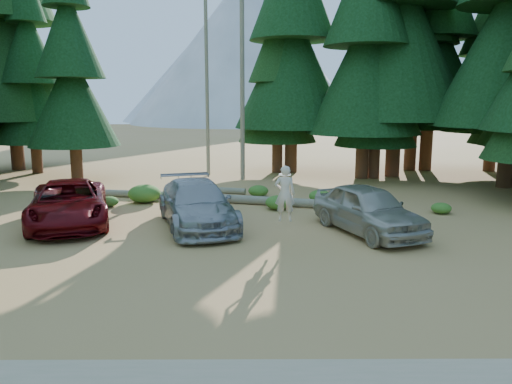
# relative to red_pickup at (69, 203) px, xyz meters

# --- Properties ---
(ground) EXTENTS (160.00, 160.00, 0.00)m
(ground) POSITION_rel_red_pickup_xyz_m (4.95, -4.40, -0.76)
(ground) COLOR #AF874A
(ground) RESTS_ON ground
(forest_belt_north) EXTENTS (36.00, 7.00, 22.00)m
(forest_belt_north) POSITION_rel_red_pickup_xyz_m (4.95, 10.60, -0.76)
(forest_belt_north) COLOR black
(forest_belt_north) RESTS_ON ground
(snag_front) EXTENTS (0.24, 0.24, 12.00)m
(snag_front) POSITION_rel_red_pickup_xyz_m (5.75, 10.10, 5.24)
(snag_front) COLOR #6D6857
(snag_front) RESTS_ON ground
(snag_back) EXTENTS (0.20, 0.20, 10.00)m
(snag_back) POSITION_rel_red_pickup_xyz_m (3.75, 11.60, 4.24)
(snag_back) COLOR #6D6857
(snag_back) RESTS_ON ground
(mountain_peak) EXTENTS (48.00, 50.00, 28.00)m
(mountain_peak) POSITION_rel_red_pickup_xyz_m (2.36, 83.84, 11.95)
(mountain_peak) COLOR #95999D
(mountain_peak) RESTS_ON ground
(red_pickup) EXTENTS (4.05, 5.95, 1.51)m
(red_pickup) POSITION_rel_red_pickup_xyz_m (0.00, 0.00, 0.00)
(red_pickup) COLOR #54070C
(red_pickup) RESTS_ON ground
(silver_minivan_center) EXTENTS (3.59, 5.69, 1.54)m
(silver_minivan_center) POSITION_rel_red_pickup_xyz_m (4.41, -0.23, 0.01)
(silver_minivan_center) COLOR #999BA0
(silver_minivan_center) RESTS_ON ground
(silver_minivan_right) EXTENTS (3.41, 4.96, 1.57)m
(silver_minivan_right) POSITION_rel_red_pickup_xyz_m (10.01, -1.12, 0.03)
(silver_minivan_right) COLOR #AFA99C
(silver_minivan_right) RESTS_ON ground
(frisbee_player) EXTENTS (0.63, 0.45, 1.68)m
(frisbee_player) POSITION_rel_red_pickup_xyz_m (7.27, -2.17, 0.74)
(frisbee_player) COLOR beige
(frisbee_player) RESTS_ON ground
(log_left) EXTENTS (4.44, 1.14, 0.32)m
(log_left) POSITION_rel_red_pickup_xyz_m (1.95, 4.76, -0.60)
(log_left) COLOR #6D6857
(log_left) RESTS_ON ground
(log_mid) EXTENTS (3.26, 1.23, 0.27)m
(log_mid) POSITION_rel_red_pickup_xyz_m (4.36, 6.10, -0.62)
(log_mid) COLOR #6D6857
(log_mid) RESTS_ON ground
(log_right) EXTENTS (5.39, 1.92, 0.35)m
(log_right) POSITION_rel_red_pickup_xyz_m (7.66, 3.01, -0.58)
(log_right) COLOR #6D6857
(log_right) RESTS_ON ground
(shrub_left) EXTENTS (0.73, 0.73, 0.40)m
(shrub_left) POSITION_rel_red_pickup_xyz_m (0.51, 3.03, -0.55)
(shrub_left) COLOR #336B20
(shrub_left) RESTS_ON ground
(shrub_center_left) EXTENTS (1.36, 1.36, 0.75)m
(shrub_center_left) POSITION_rel_red_pickup_xyz_m (1.74, 3.87, -0.38)
(shrub_center_left) COLOR #336B20
(shrub_center_left) RESTS_ON ground
(shrub_center_right) EXTENTS (0.99, 0.99, 0.55)m
(shrub_center_right) POSITION_rel_red_pickup_xyz_m (7.30, 2.45, -0.48)
(shrub_center_right) COLOR #336B20
(shrub_center_right) RESTS_ON ground
(shrub_right) EXTENTS (0.90, 0.90, 0.49)m
(shrub_right) POSITION_rel_red_pickup_xyz_m (6.55, 5.17, -0.51)
(shrub_right) COLOR #336B20
(shrub_right) RESTS_ON ground
(shrub_far_right) EXTENTS (0.93, 0.93, 0.51)m
(shrub_far_right) POSITION_rel_red_pickup_xyz_m (9.14, 3.86, -0.50)
(shrub_far_right) COLOR #336B20
(shrub_far_right) RESTS_ON ground
(shrub_edge_east) EXTENTS (0.75, 0.75, 0.41)m
(shrub_edge_east) POSITION_rel_red_pickup_xyz_m (13.45, 1.68, -0.55)
(shrub_edge_east) COLOR #336B20
(shrub_edge_east) RESTS_ON ground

